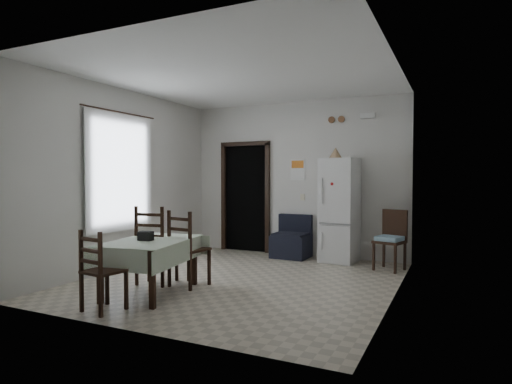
{
  "coord_description": "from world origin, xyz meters",
  "views": [
    {
      "loc": [
        2.79,
        -5.4,
        1.48
      ],
      "look_at": [
        0.0,
        0.5,
        1.25
      ],
      "focal_mm": 30.0,
      "sensor_mm": 36.0,
      "label": 1
    }
  ],
  "objects_px": {
    "navy_seat": "(291,236)",
    "dining_chair_far_left": "(157,244)",
    "dining_chair_near_head": "(104,270)",
    "fridge": "(339,210)",
    "corner_chair": "(389,240)",
    "dining_chair_far_right": "(189,248)",
    "dining_table": "(151,267)"
  },
  "relations": [
    {
      "from": "navy_seat",
      "to": "dining_chair_far_left",
      "type": "relative_size",
      "value": 0.72
    },
    {
      "from": "navy_seat",
      "to": "dining_chair_near_head",
      "type": "bearing_deg",
      "value": -99.7
    },
    {
      "from": "fridge",
      "to": "corner_chair",
      "type": "relative_size",
      "value": 1.89
    },
    {
      "from": "fridge",
      "to": "dining_chair_far_right",
      "type": "height_order",
      "value": "fridge"
    },
    {
      "from": "fridge",
      "to": "corner_chair",
      "type": "xyz_separation_m",
      "value": [
        0.89,
        -0.35,
        -0.42
      ]
    },
    {
      "from": "dining_chair_near_head",
      "to": "navy_seat",
      "type": "bearing_deg",
      "value": -93.08
    },
    {
      "from": "corner_chair",
      "to": "dining_chair_far_left",
      "type": "distance_m",
      "value": 3.59
    },
    {
      "from": "corner_chair",
      "to": "dining_chair_far_left",
      "type": "height_order",
      "value": "dining_chair_far_left"
    },
    {
      "from": "fridge",
      "to": "dining_table",
      "type": "xyz_separation_m",
      "value": [
        -1.64,
        -3.04,
        -0.56
      ]
    },
    {
      "from": "corner_chair",
      "to": "dining_table",
      "type": "relative_size",
      "value": 0.73
    },
    {
      "from": "corner_chair",
      "to": "dining_chair_near_head",
      "type": "height_order",
      "value": "corner_chair"
    },
    {
      "from": "fridge",
      "to": "corner_chair",
      "type": "distance_m",
      "value": 1.05
    },
    {
      "from": "dining_chair_far_right",
      "to": "dining_chair_far_left",
      "type": "bearing_deg",
      "value": 15.85
    },
    {
      "from": "dining_chair_far_right",
      "to": "dining_table",
      "type": "bearing_deg",
      "value": 76.16
    },
    {
      "from": "dining_chair_far_left",
      "to": "dining_chair_near_head",
      "type": "distance_m",
      "value": 1.28
    },
    {
      "from": "dining_table",
      "to": "dining_chair_near_head",
      "type": "height_order",
      "value": "dining_chair_near_head"
    },
    {
      "from": "dining_chair_far_left",
      "to": "dining_chair_far_right",
      "type": "relative_size",
      "value": 1.05
    },
    {
      "from": "fridge",
      "to": "navy_seat",
      "type": "xyz_separation_m",
      "value": [
        -0.9,
        0.0,
        -0.51
      ]
    },
    {
      "from": "fridge",
      "to": "dining_chair_near_head",
      "type": "xyz_separation_m",
      "value": [
        -1.66,
        -3.82,
        -0.45
      ]
    },
    {
      "from": "dining_table",
      "to": "dining_chair_far_right",
      "type": "distance_m",
      "value": 0.6
    },
    {
      "from": "dining_table",
      "to": "dining_chair_near_head",
      "type": "distance_m",
      "value": 0.79
    },
    {
      "from": "navy_seat",
      "to": "dining_chair_near_head",
      "type": "distance_m",
      "value": 3.9
    },
    {
      "from": "navy_seat",
      "to": "dining_chair_far_right",
      "type": "relative_size",
      "value": 0.75
    },
    {
      "from": "dining_chair_far_left",
      "to": "navy_seat",
      "type": "bearing_deg",
      "value": -119.53
    },
    {
      "from": "dining_chair_far_left",
      "to": "dining_chair_far_right",
      "type": "height_order",
      "value": "dining_chair_far_left"
    },
    {
      "from": "fridge",
      "to": "dining_chair_far_right",
      "type": "xyz_separation_m",
      "value": [
        -1.42,
        -2.51,
        -0.39
      ]
    },
    {
      "from": "dining_table",
      "to": "dining_chair_far_left",
      "type": "xyz_separation_m",
      "value": [
        -0.28,
        0.47,
        0.2
      ]
    },
    {
      "from": "navy_seat",
      "to": "dining_chair_far_left",
      "type": "xyz_separation_m",
      "value": [
        -1.02,
        -2.57,
        0.15
      ]
    },
    {
      "from": "corner_chair",
      "to": "dining_chair_far_right",
      "type": "relative_size",
      "value": 0.93
    },
    {
      "from": "dining_chair_far_right",
      "to": "fridge",
      "type": "bearing_deg",
      "value": -110.96
    },
    {
      "from": "fridge",
      "to": "dining_chair_near_head",
      "type": "bearing_deg",
      "value": -108.02
    },
    {
      "from": "dining_table",
      "to": "dining_chair_far_left",
      "type": "height_order",
      "value": "dining_chair_far_left"
    }
  ]
}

